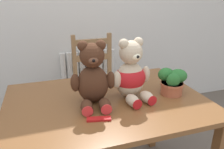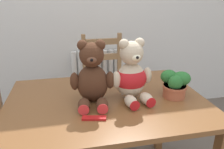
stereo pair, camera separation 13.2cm
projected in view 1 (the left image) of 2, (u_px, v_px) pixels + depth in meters
name	position (u px, v px, depth m)	size (l,w,h in m)	color
wall_back	(73.00, 3.00, 2.27)	(8.00, 0.04, 2.60)	silver
radiator	(89.00, 86.00, 2.58)	(0.63, 0.10, 0.79)	white
dining_table	(107.00, 115.00, 1.41)	(1.23, 0.87, 0.78)	brown
wooden_chair_behind	(96.00, 88.00, 2.22)	(0.41, 0.45, 1.02)	#997047
teddy_bear_left	(93.00, 77.00, 1.27)	(0.27, 0.28, 0.38)	#472819
teddy_bear_right	(131.00, 75.00, 1.35)	(0.27, 0.29, 0.38)	beige
potted_plant	(172.00, 81.00, 1.42)	(0.18, 0.17, 0.16)	#B25B3D
chocolate_bar	(99.00, 119.00, 1.15)	(0.13, 0.04, 0.01)	red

